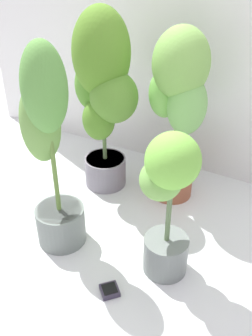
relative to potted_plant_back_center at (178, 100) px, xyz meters
The scene contains 7 objects.
ground_plane 0.80m from the potted_plant_back_center, 96.98° to the right, with size 8.00×8.00×0.00m, color silver.
mylar_back_wall 0.53m from the potted_plant_back_center, 100.14° to the left, with size 3.20×0.01×2.00m, color silver.
potted_plant_back_center is the anchor object (origin of this frame).
potted_plant_front_right 0.64m from the potted_plant_back_center, 70.46° to the right, with size 0.33×0.30×0.73m.
potted_plant_back_left 0.42m from the potted_plant_back_center, 164.94° to the right, with size 0.50×0.44×1.07m.
potted_plant_front_left 0.74m from the potted_plant_back_center, 119.02° to the right, with size 0.34×0.29×1.03m.
hygrometer_box 1.03m from the potted_plant_back_center, 85.95° to the right, with size 0.11×0.11×0.03m.
Camera 1 is at (0.73, -1.27, 1.40)m, focal length 40.48 mm.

